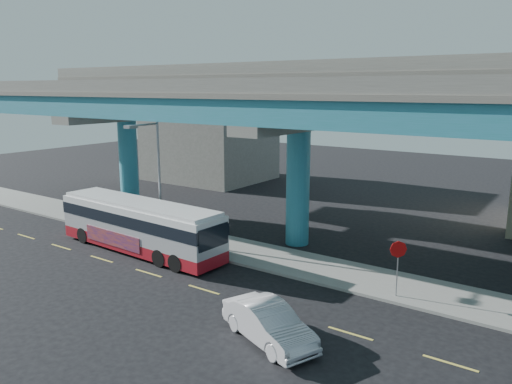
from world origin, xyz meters
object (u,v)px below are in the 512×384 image
Objects in this scene: transit_bus at (140,224)px; sedan at (269,323)px; parked_car at (109,210)px; street_lamp at (152,165)px; stop_sign at (398,256)px.

sedan is (12.78, -4.87, -0.96)m from transit_bus.
transit_bus is 2.48× the size of sedan.
transit_bus is 2.86× the size of parked_car.
street_lamp reaches higher than transit_bus.
transit_bus is 1.59× the size of street_lamp.
sedan reaches higher than parked_car.
street_lamp is 15.96m from stop_sign.
sedan is 0.64× the size of street_lamp.
sedan is 14.98m from street_lamp.
street_lamp is at bearing 96.52° from transit_bus.
parked_car is at bearing 156.89° from transit_bus.
transit_bus is at bearing -85.97° from street_lamp.
street_lamp reaches higher than parked_car.
parked_car is 1.58× the size of stop_sign.
street_lamp is at bearing -96.08° from parked_car.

